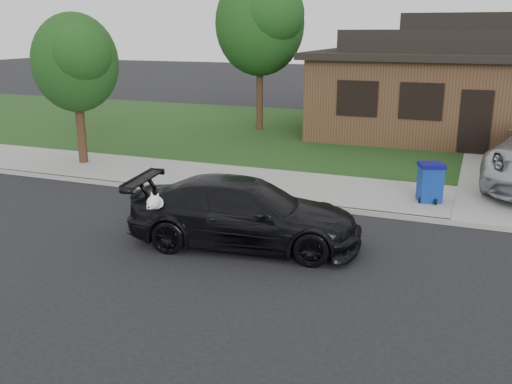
% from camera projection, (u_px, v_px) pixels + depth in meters
% --- Properties ---
extents(ground, '(120.00, 120.00, 0.00)m').
position_uv_depth(ground, '(234.00, 257.00, 10.91)').
color(ground, black).
rests_on(ground, ground).
extents(sidewalk, '(60.00, 3.00, 0.12)m').
position_uv_depth(sidewalk, '(308.00, 189.00, 15.37)').
color(sidewalk, gray).
rests_on(sidewalk, ground).
extents(curb, '(60.00, 0.12, 0.12)m').
position_uv_depth(curb, '(291.00, 204.00, 14.02)').
color(curb, gray).
rests_on(curb, ground).
extents(lawn, '(60.00, 13.00, 0.13)m').
position_uv_depth(lawn, '(366.00, 138.00, 22.52)').
color(lawn, '#193814').
rests_on(lawn, ground).
extents(sedan, '(4.87, 2.53, 1.35)m').
position_uv_depth(sedan, '(244.00, 213.00, 11.38)').
color(sedan, black).
rests_on(sedan, ground).
extents(recycling_bin, '(0.73, 0.73, 0.95)m').
position_uv_depth(recycling_bin, '(430.00, 182.00, 13.94)').
color(recycling_bin, navy).
rests_on(recycling_bin, sidewalk).
extents(house, '(12.60, 8.60, 4.65)m').
position_uv_depth(house, '(480.00, 84.00, 22.32)').
color(house, '#422B1C').
rests_on(house, ground).
extents(tree_0, '(3.78, 3.60, 6.34)m').
position_uv_depth(tree_0, '(263.00, 22.00, 22.72)').
color(tree_0, '#332114').
rests_on(tree_0, ground).
extents(tree_2, '(2.73, 2.60, 4.59)m').
position_uv_depth(tree_2, '(77.00, 61.00, 17.18)').
color(tree_2, '#332114').
rests_on(tree_2, ground).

